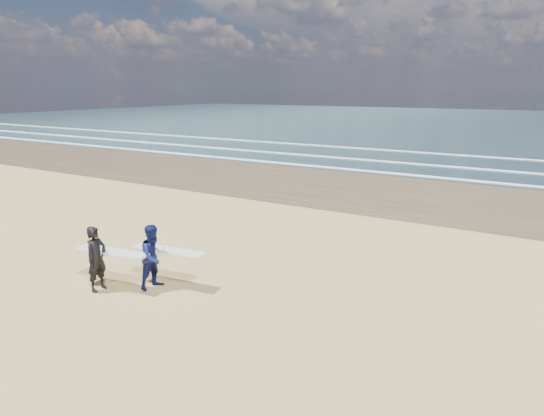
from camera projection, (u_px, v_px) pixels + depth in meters
The scene contains 2 objects.
surfer_near at pixel (99, 258), 13.23m from camera, with size 2.25×1.12×1.82m.
surfer_far at pixel (155, 256), 13.39m from camera, with size 2.25×1.24×1.82m.
Camera 1 is at (10.45, -7.48, 5.47)m, focal length 32.00 mm.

